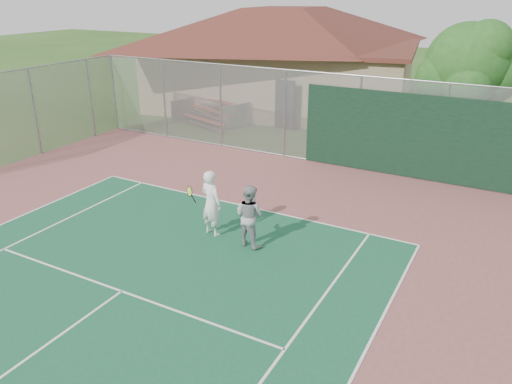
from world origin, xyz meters
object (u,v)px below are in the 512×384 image
clubhouse (284,48)px  player_grey_back (249,216)px  player_white_front (211,203)px  bleachers (210,113)px  tree (469,68)px

clubhouse → player_grey_back: size_ratio=9.57×
clubhouse → player_white_front: bearing=-80.9°
bleachers → player_white_front: 12.08m
player_white_front → player_grey_back: size_ratio=1.10×
clubhouse → tree: 11.19m
clubhouse → bleachers: bearing=-113.7°
bleachers → tree: (11.56, 0.89, 2.90)m
bleachers → tree: bearing=23.5°
bleachers → player_white_front: player_white_front is taller
clubhouse → tree: (10.18, -4.65, 0.25)m
clubhouse → player_white_front: (5.31, -15.59, -2.32)m
bleachers → player_grey_back: (7.93, -10.09, 0.24)m
bleachers → player_grey_back: 12.83m
clubhouse → player_grey_back: clubhouse is taller
bleachers → tree: size_ratio=0.68×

